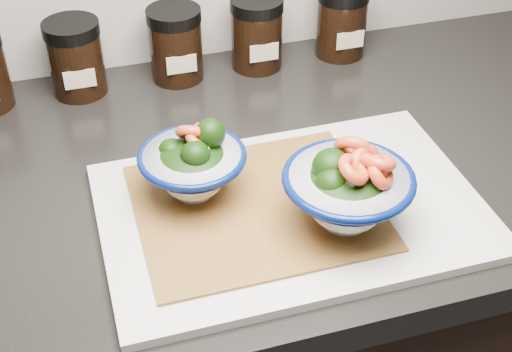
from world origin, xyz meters
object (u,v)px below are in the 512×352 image
object	(u,v)px
bowl_left	(193,165)
spice_jar_c	(76,58)
spice_jar_e	(257,33)
spice_jar_d	(176,44)
cutting_board	(291,210)
bowl_right	(348,190)
spice_jar_f	(342,21)

from	to	relation	value
bowl_left	spice_jar_c	world-z (taller)	spice_jar_c
spice_jar_e	spice_jar_d	bearing A→B (deg)	180.00
spice_jar_c	cutting_board	bearing A→B (deg)	-59.26
spice_jar_d	bowl_right	bearing A→B (deg)	-74.58
spice_jar_d	cutting_board	bearing A→B (deg)	-79.91
bowl_right	spice_jar_d	size ratio (longest dim) A/B	1.32
spice_jar_c	bowl_right	bearing A→B (deg)	-57.25
spice_jar_c	spice_jar_d	world-z (taller)	same
spice_jar_e	bowl_left	bearing A→B (deg)	-119.23
spice_jar_d	spice_jar_e	bearing A→B (deg)	0.00
bowl_left	spice_jar_f	xyz separation A→B (m)	(0.31, 0.30, 0.00)
spice_jar_d	spice_jar_c	bearing A→B (deg)	180.00
bowl_right	spice_jar_e	distance (m)	0.41
cutting_board	spice_jar_e	size ratio (longest dim) A/B	3.98
bowl_left	bowl_right	size ratio (longest dim) A/B	0.86
cutting_board	spice_jar_e	distance (m)	0.37
bowl_left	bowl_right	xyz separation A→B (m)	(0.15, -0.10, 0.01)
bowl_right	spice_jar_e	world-z (taller)	bowl_right
bowl_left	spice_jar_c	distance (m)	0.32
bowl_right	spice_jar_d	world-z (taller)	bowl_right
cutting_board	spice_jar_d	world-z (taller)	spice_jar_d
bowl_right	spice_jar_f	distance (m)	0.43
cutting_board	bowl_left	world-z (taller)	bowl_left
bowl_left	bowl_right	bearing A→B (deg)	-33.67
cutting_board	spice_jar_f	world-z (taller)	spice_jar_f
cutting_board	spice_jar_f	xyz separation A→B (m)	(0.21, 0.36, 0.05)
spice_jar_c	spice_jar_e	xyz separation A→B (m)	(0.28, 0.00, 0.00)
cutting_board	bowl_right	distance (m)	0.09
cutting_board	spice_jar_f	bearing A→B (deg)	60.02
spice_jar_c	spice_jar_f	xyz separation A→B (m)	(0.42, 0.00, 0.00)
cutting_board	spice_jar_c	world-z (taller)	spice_jar_c
bowl_left	spice_jar_e	bearing A→B (deg)	60.77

